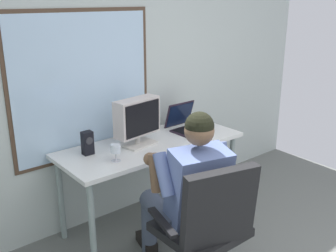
{
  "coord_description": "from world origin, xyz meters",
  "views": [
    {
      "loc": [
        -1.97,
        -0.58,
        1.92
      ],
      "look_at": [
        -0.28,
        1.48,
        1.04
      ],
      "focal_mm": 41.92,
      "sensor_mm": 36.0,
      "label": 1
    }
  ],
  "objects_px": {
    "office_chair": "(209,222)",
    "crt_monitor": "(137,119)",
    "wine_glass": "(116,149)",
    "desk": "(152,151)",
    "person_seated": "(188,191)",
    "laptop": "(186,123)",
    "desk_speaker": "(88,143)"
  },
  "relations": [
    {
      "from": "wine_glass",
      "to": "desk_speaker",
      "type": "height_order",
      "value": "desk_speaker"
    },
    {
      "from": "office_chair",
      "to": "crt_monitor",
      "type": "bearing_deg",
      "value": 81.13
    },
    {
      "from": "office_chair",
      "to": "person_seated",
      "type": "xyz_separation_m",
      "value": [
        0.06,
        0.27,
        0.1
      ]
    },
    {
      "from": "crt_monitor",
      "to": "laptop",
      "type": "relative_size",
      "value": 1.24
    },
    {
      "from": "laptop",
      "to": "desk_speaker",
      "type": "relative_size",
      "value": 1.82
    },
    {
      "from": "person_seated",
      "to": "laptop",
      "type": "distance_m",
      "value": 1.03
    },
    {
      "from": "office_chair",
      "to": "wine_glass",
      "type": "relative_size",
      "value": 7.27
    },
    {
      "from": "crt_monitor",
      "to": "desk_speaker",
      "type": "xyz_separation_m",
      "value": [
        -0.42,
        0.08,
        -0.13
      ]
    },
    {
      "from": "person_seated",
      "to": "crt_monitor",
      "type": "height_order",
      "value": "person_seated"
    },
    {
      "from": "office_chair",
      "to": "wine_glass",
      "type": "bearing_deg",
      "value": 101.8
    },
    {
      "from": "desk",
      "to": "desk_speaker",
      "type": "xyz_separation_m",
      "value": [
        -0.54,
        0.11,
        0.17
      ]
    },
    {
      "from": "laptop",
      "to": "crt_monitor",
      "type": "bearing_deg",
      "value": -176.4
    },
    {
      "from": "laptop",
      "to": "wine_glass",
      "type": "height_order",
      "value": "laptop"
    },
    {
      "from": "office_chair",
      "to": "crt_monitor",
      "type": "height_order",
      "value": "crt_monitor"
    },
    {
      "from": "person_seated",
      "to": "desk_speaker",
      "type": "relative_size",
      "value": 6.72
    },
    {
      "from": "desk_speaker",
      "to": "desk",
      "type": "bearing_deg",
      "value": -11.62
    },
    {
      "from": "desk",
      "to": "laptop",
      "type": "relative_size",
      "value": 4.73
    },
    {
      "from": "office_chair",
      "to": "desk",
      "type": "bearing_deg",
      "value": 74.08
    },
    {
      "from": "crt_monitor",
      "to": "wine_glass",
      "type": "height_order",
      "value": "crt_monitor"
    },
    {
      "from": "person_seated",
      "to": "wine_glass",
      "type": "bearing_deg",
      "value": 112.63
    },
    {
      "from": "desk",
      "to": "crt_monitor",
      "type": "relative_size",
      "value": 3.83
    },
    {
      "from": "desk",
      "to": "person_seated",
      "type": "relative_size",
      "value": 1.28
    },
    {
      "from": "person_seated",
      "to": "desk",
      "type": "bearing_deg",
      "value": 72.85
    },
    {
      "from": "crt_monitor",
      "to": "desk_speaker",
      "type": "distance_m",
      "value": 0.45
    },
    {
      "from": "wine_glass",
      "to": "desk",
      "type": "bearing_deg",
      "value": 18.07
    },
    {
      "from": "desk",
      "to": "person_seated",
      "type": "bearing_deg",
      "value": -107.15
    },
    {
      "from": "crt_monitor",
      "to": "laptop",
      "type": "xyz_separation_m",
      "value": [
        0.57,
        0.04,
        -0.16
      ]
    },
    {
      "from": "desk",
      "to": "office_chair",
      "type": "relative_size",
      "value": 1.65
    },
    {
      "from": "crt_monitor",
      "to": "desk_speaker",
      "type": "relative_size",
      "value": 2.24
    },
    {
      "from": "person_seated",
      "to": "desk_speaker",
      "type": "height_order",
      "value": "person_seated"
    },
    {
      "from": "wine_glass",
      "to": "desk_speaker",
      "type": "xyz_separation_m",
      "value": [
        -0.1,
        0.26,
        0.0
      ]
    },
    {
      "from": "person_seated",
      "to": "desk_speaker",
      "type": "xyz_separation_m",
      "value": [
        -0.33,
        0.81,
        0.19
      ]
    }
  ]
}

